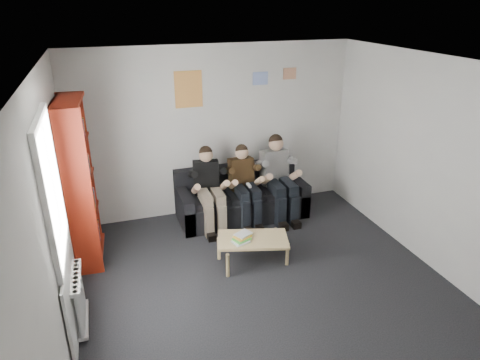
# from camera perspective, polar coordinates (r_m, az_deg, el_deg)

# --- Properties ---
(room_shell) EXTENTS (5.00, 5.00, 5.00)m
(room_shell) POSITION_cam_1_polar(r_m,az_deg,el_deg) (4.64, 4.79, -2.01)
(room_shell) COLOR black
(room_shell) RESTS_ON ground
(sofa) EXTENTS (2.06, 0.84, 0.79)m
(sofa) POSITION_cam_1_polar(r_m,az_deg,el_deg) (6.98, 0.16, -2.58)
(sofa) COLOR black
(sofa) RESTS_ON ground
(bookshelf) EXTENTS (0.33, 0.99, 2.19)m
(bookshelf) POSITION_cam_1_polar(r_m,az_deg,el_deg) (5.95, -20.51, -0.34)
(bookshelf) COLOR maroon
(bookshelf) RESTS_ON ground
(coffee_table) EXTENTS (0.92, 0.51, 0.37)m
(coffee_table) POSITION_cam_1_polar(r_m,az_deg,el_deg) (5.76, 1.73, -8.15)
(coffee_table) COLOR tan
(coffee_table) RESTS_ON ground
(game_cases) EXTENTS (0.28, 0.26, 0.07)m
(game_cases) POSITION_cam_1_polar(r_m,az_deg,el_deg) (5.68, 0.28, -7.71)
(game_cases) COLOR silver
(game_cases) RESTS_ON coffee_table
(person_left) EXTENTS (0.39, 0.84, 1.27)m
(person_left) POSITION_cam_1_polar(r_m,az_deg,el_deg) (6.52, -4.09, -1.25)
(person_left) COLOR black
(person_left) RESTS_ON sofa
(person_middle) EXTENTS (0.37, 0.80, 1.23)m
(person_middle) POSITION_cam_1_polar(r_m,az_deg,el_deg) (6.68, 0.68, -0.71)
(person_middle) COLOR #433016
(person_middle) RESTS_ON sofa
(person_right) EXTENTS (0.43, 0.91, 1.34)m
(person_right) POSITION_cam_1_polar(r_m,az_deg,el_deg) (6.85, 5.23, 0.18)
(person_right) COLOR silver
(person_right) RESTS_ON sofa
(radiator) EXTENTS (0.10, 0.64, 0.60)m
(radiator) POSITION_cam_1_polar(r_m,az_deg,el_deg) (5.05, -20.58, -14.61)
(radiator) COLOR silver
(radiator) RESTS_ON ground
(window) EXTENTS (0.05, 1.30, 2.36)m
(window) POSITION_cam_1_polar(r_m,az_deg,el_deg) (4.69, -22.64, -8.07)
(window) COLOR white
(window) RESTS_ON room_shell
(poster_large) EXTENTS (0.42, 0.01, 0.55)m
(poster_large) POSITION_cam_1_polar(r_m,az_deg,el_deg) (6.59, -6.88, 11.91)
(poster_large) COLOR #F1D655
(poster_large) RESTS_ON room_shell
(poster_blue) EXTENTS (0.25, 0.01, 0.20)m
(poster_blue) POSITION_cam_1_polar(r_m,az_deg,el_deg) (6.89, 2.72, 13.38)
(poster_blue) COLOR #467AEE
(poster_blue) RESTS_ON room_shell
(poster_pink) EXTENTS (0.22, 0.01, 0.18)m
(poster_pink) POSITION_cam_1_polar(r_m,az_deg,el_deg) (7.08, 6.63, 13.92)
(poster_pink) COLOR #D54291
(poster_pink) RESTS_ON room_shell
(poster_sign) EXTENTS (0.20, 0.01, 0.14)m
(poster_sign) POSITION_cam_1_polar(r_m,az_deg,el_deg) (6.47, -12.31, 13.14)
(poster_sign) COLOR silver
(poster_sign) RESTS_ON room_shell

